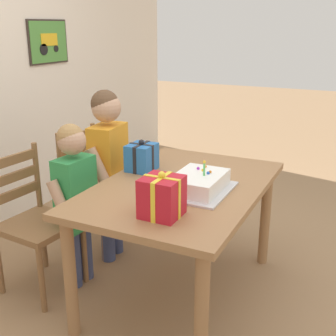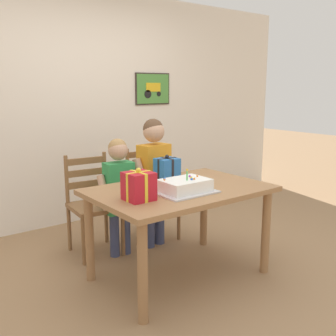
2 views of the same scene
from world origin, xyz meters
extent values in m
plane|color=#997551|center=(0.00, 0.00, 0.00)|extent=(20.00, 20.00, 0.00)
cube|color=silver|center=(0.00, 1.84, 1.30)|extent=(6.40, 0.08, 2.60)
cube|color=#332823|center=(1.00, 1.79, 1.51)|extent=(0.51, 0.02, 0.39)
cube|color=#4C8E3D|center=(1.00, 1.78, 1.51)|extent=(0.48, 0.01, 0.36)
cube|color=gold|center=(1.00, 1.78, 1.53)|extent=(0.22, 0.01, 0.11)
cylinder|color=black|center=(0.92, 1.78, 1.45)|extent=(0.10, 0.01, 0.10)
cylinder|color=black|center=(1.09, 1.78, 1.45)|extent=(0.06, 0.01, 0.06)
cube|color=#9E7047|center=(0.00, 0.00, 0.73)|extent=(1.39, 0.92, 0.04)
cylinder|color=#9E7047|center=(-0.61, -0.38, 0.36)|extent=(0.07, 0.07, 0.71)
cylinder|color=#9E7047|center=(0.61, -0.38, 0.36)|extent=(0.07, 0.07, 0.71)
cylinder|color=#9E7047|center=(-0.61, 0.38, 0.36)|extent=(0.07, 0.07, 0.71)
cylinder|color=#9E7047|center=(0.61, 0.38, 0.36)|extent=(0.07, 0.07, 0.71)
cube|color=silver|center=(-0.06, -0.13, 0.76)|extent=(0.44, 0.34, 0.01)
cube|color=white|center=(-0.06, -0.13, 0.81)|extent=(0.36, 0.26, 0.09)
cylinder|color=#56C666|center=(-0.07, -0.17, 0.89)|extent=(0.01, 0.01, 0.07)
sphere|color=yellow|center=(-0.07, -0.17, 0.93)|extent=(0.02, 0.02, 0.02)
sphere|color=purple|center=(0.02, -0.10, 0.86)|extent=(0.02, 0.02, 0.02)
sphere|color=orange|center=(-0.20, -0.07, 0.86)|extent=(0.01, 0.01, 0.01)
sphere|color=orange|center=(-0.01, -0.18, 0.86)|extent=(0.02, 0.02, 0.02)
sphere|color=blue|center=(-0.03, -0.18, 0.86)|extent=(0.02, 0.02, 0.02)
sphere|color=orange|center=(0.08, -0.12, 0.86)|extent=(0.01, 0.01, 0.01)
sphere|color=yellow|center=(0.01, -0.13, 0.86)|extent=(0.02, 0.02, 0.02)
sphere|color=blue|center=(-0.18, -0.04, 0.86)|extent=(0.02, 0.02, 0.02)
cube|color=red|center=(-0.45, -0.09, 0.85)|extent=(0.19, 0.19, 0.20)
cube|color=yellow|center=(-0.45, -0.09, 0.85)|extent=(0.20, 0.02, 0.21)
cube|color=yellow|center=(-0.45, -0.09, 0.85)|extent=(0.02, 0.19, 0.21)
sphere|color=yellow|center=(-0.45, -0.09, 0.97)|extent=(0.04, 0.04, 0.04)
cube|color=#286BB7|center=(0.14, 0.35, 0.84)|extent=(0.18, 0.16, 0.17)
cube|color=black|center=(0.14, 0.35, 0.84)|extent=(0.19, 0.02, 0.18)
cube|color=black|center=(0.14, 0.35, 0.84)|extent=(0.02, 0.17, 0.18)
sphere|color=black|center=(0.14, 0.35, 0.94)|extent=(0.04, 0.04, 0.04)
cube|color=brown|center=(-0.33, 0.84, 0.45)|extent=(0.45, 0.45, 0.04)
cylinder|color=brown|center=(-0.16, 0.63, 0.21)|extent=(0.04, 0.04, 0.43)
cylinder|color=brown|center=(-0.53, 0.67, 0.21)|extent=(0.04, 0.04, 0.43)
cylinder|color=brown|center=(-0.12, 1.01, 0.21)|extent=(0.04, 0.04, 0.43)
cylinder|color=brown|center=(-0.50, 1.04, 0.21)|extent=(0.04, 0.04, 0.43)
cylinder|color=brown|center=(-0.12, 1.01, 0.70)|extent=(0.04, 0.04, 0.45)
cylinder|color=brown|center=(-0.50, 1.04, 0.70)|extent=(0.04, 0.04, 0.45)
cube|color=brown|center=(-0.31, 1.03, 0.63)|extent=(0.36, 0.06, 0.06)
cube|color=brown|center=(-0.31, 1.03, 0.74)|extent=(0.36, 0.06, 0.06)
cube|color=brown|center=(-0.31, 1.03, 0.85)|extent=(0.36, 0.06, 0.06)
cube|color=brown|center=(0.33, 0.84, 0.45)|extent=(0.46, 0.46, 0.04)
cylinder|color=brown|center=(0.50, 0.63, 0.21)|extent=(0.04, 0.04, 0.43)
cylinder|color=brown|center=(0.12, 0.67, 0.21)|extent=(0.04, 0.04, 0.43)
cylinder|color=brown|center=(0.53, 1.01, 0.21)|extent=(0.04, 0.04, 0.43)
cylinder|color=brown|center=(0.16, 1.04, 0.21)|extent=(0.04, 0.04, 0.43)
cylinder|color=brown|center=(0.53, 1.01, 0.70)|extent=(0.04, 0.04, 0.45)
cylinder|color=brown|center=(0.16, 1.04, 0.70)|extent=(0.04, 0.04, 0.45)
cube|color=brown|center=(0.35, 1.03, 0.63)|extent=(0.36, 0.06, 0.06)
cube|color=brown|center=(0.35, 1.03, 0.74)|extent=(0.36, 0.06, 0.06)
cube|color=brown|center=(0.35, 1.03, 0.85)|extent=(0.36, 0.06, 0.06)
cylinder|color=#38426B|center=(0.28, 0.67, 0.23)|extent=(0.10, 0.10, 0.47)
cylinder|color=#38426B|center=(0.15, 0.65, 0.23)|extent=(0.10, 0.10, 0.47)
cube|color=orange|center=(0.22, 0.66, 0.74)|extent=(0.31, 0.21, 0.54)
cylinder|color=tan|center=(0.40, 0.64, 0.72)|extent=(0.10, 0.23, 0.36)
cylinder|color=tan|center=(0.04, 0.60, 0.72)|extent=(0.10, 0.23, 0.36)
sphere|color=tan|center=(0.22, 0.66, 1.12)|extent=(0.20, 0.20, 0.20)
sphere|color=brown|center=(0.22, 0.67, 1.15)|extent=(0.19, 0.19, 0.19)
cylinder|color=#38426B|center=(-0.11, 0.65, 0.20)|extent=(0.09, 0.09, 0.41)
cylinder|color=#38426B|center=(-0.23, 0.66, 0.20)|extent=(0.09, 0.09, 0.41)
cube|color=#2D934C|center=(-0.17, 0.66, 0.64)|extent=(0.27, 0.18, 0.47)
cylinder|color=tan|center=(-0.01, 0.61, 0.63)|extent=(0.08, 0.20, 0.31)
cylinder|color=tan|center=(-0.33, 0.64, 0.63)|extent=(0.08, 0.20, 0.31)
sphere|color=tan|center=(-0.17, 0.66, 0.98)|extent=(0.18, 0.18, 0.18)
sphere|color=#A87F4C|center=(-0.17, 0.67, 1.01)|extent=(0.17, 0.17, 0.17)
camera|label=1|loc=(-2.21, -0.98, 1.65)|focal=46.32mm
camera|label=2|loc=(-1.94, -2.39, 1.54)|focal=42.78mm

